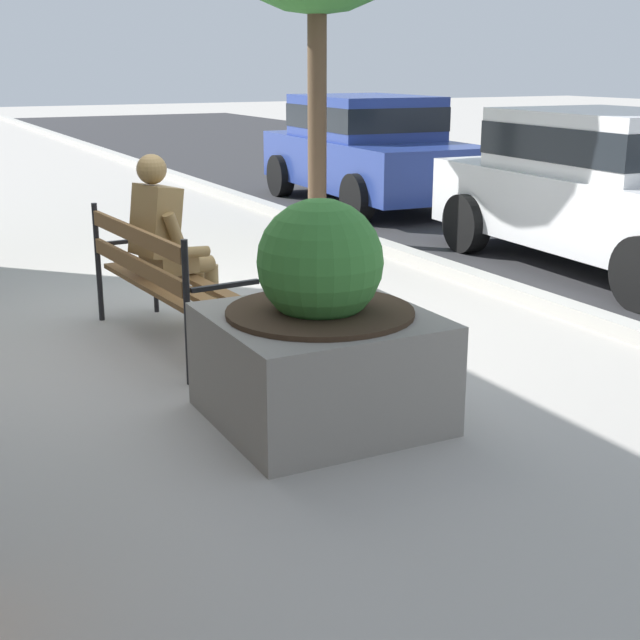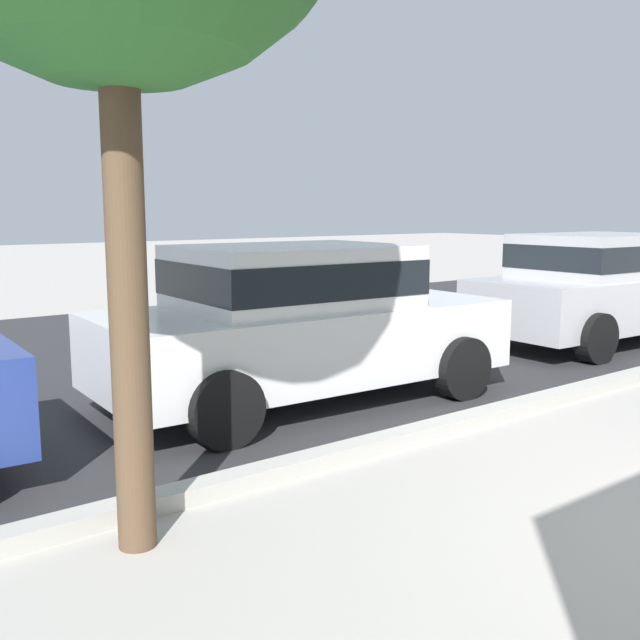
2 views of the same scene
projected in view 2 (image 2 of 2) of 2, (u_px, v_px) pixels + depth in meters
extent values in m
cube|color=#2D2D30|center=(181.00, 352.00, 9.69)|extent=(60.00, 9.00, 0.01)
cube|color=#B2AFA8|center=(431.00, 430.00, 6.08)|extent=(60.00, 0.20, 0.12)
cylinder|color=brown|center=(128.00, 292.00, 3.90)|extent=(0.21, 0.21, 2.92)
cube|color=silver|center=(305.00, 341.00, 7.16)|extent=(4.18, 1.90, 0.70)
cube|color=silver|center=(292.00, 276.00, 6.97)|extent=(2.20, 1.66, 0.60)
cube|color=black|center=(292.00, 276.00, 6.97)|extent=(2.22, 1.68, 0.33)
cylinder|color=black|center=(358.00, 343.00, 8.64)|extent=(0.65, 0.25, 0.64)
cylinder|color=black|center=(461.00, 368.00, 7.26)|extent=(0.65, 0.25, 0.64)
cylinder|color=black|center=(146.00, 371.00, 7.14)|extent=(0.65, 0.25, 0.64)
cylinder|color=black|center=(225.00, 409.00, 5.76)|extent=(0.65, 0.25, 0.64)
cube|color=#B7B7BC|center=(601.00, 300.00, 10.34)|extent=(4.18, 1.90, 0.70)
cube|color=#B7B7BC|center=(598.00, 255.00, 10.15)|extent=(2.20, 1.66, 0.60)
cube|color=black|center=(598.00, 255.00, 10.15)|extent=(2.22, 1.68, 0.33)
cylinder|color=black|center=(603.00, 307.00, 11.82)|extent=(0.65, 0.25, 0.64)
cylinder|color=black|center=(492.00, 321.00, 10.32)|extent=(0.65, 0.25, 0.64)
cylinder|color=black|center=(596.00, 338.00, 8.94)|extent=(0.65, 0.25, 0.64)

